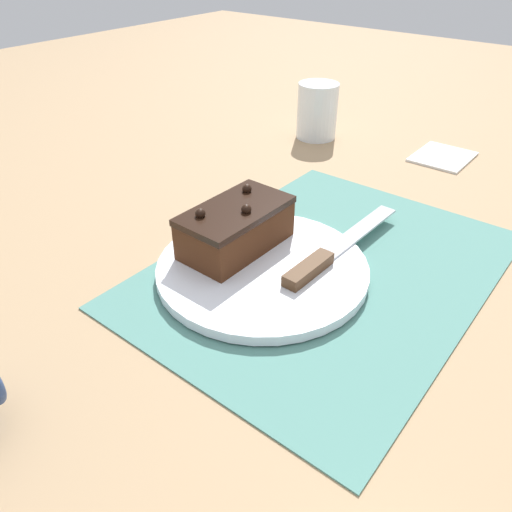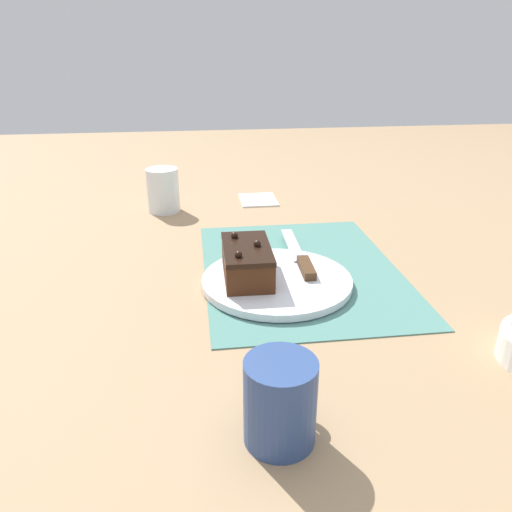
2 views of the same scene
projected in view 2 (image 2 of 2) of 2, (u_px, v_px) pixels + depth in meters
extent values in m
plane|color=#9E7F5B|center=(301.00, 270.00, 0.89)|extent=(3.00, 3.00, 0.00)
cube|color=slate|center=(301.00, 269.00, 0.89)|extent=(0.46, 0.34, 0.00)
cylinder|color=white|center=(277.00, 281.00, 0.82)|extent=(0.25, 0.25, 0.01)
cube|color=#472614|center=(247.00, 264.00, 0.82)|extent=(0.14, 0.08, 0.05)
cube|color=black|center=(247.00, 249.00, 0.80)|extent=(0.14, 0.08, 0.01)
sphere|color=black|center=(238.00, 255.00, 0.76)|extent=(0.01, 0.01, 0.01)
sphere|color=black|center=(257.00, 244.00, 0.80)|extent=(0.01, 0.01, 0.01)
sphere|color=black|center=(234.00, 236.00, 0.84)|extent=(0.01, 0.01, 0.01)
cube|color=#472D19|center=(304.00, 268.00, 0.84)|extent=(0.08, 0.02, 0.01)
cube|color=#B7BABF|center=(292.00, 245.00, 0.95)|extent=(0.16, 0.03, 0.00)
cylinder|color=white|center=(163.00, 190.00, 1.17)|extent=(0.08, 0.08, 0.10)
cylinder|color=navy|center=(280.00, 402.00, 0.49)|extent=(0.07, 0.07, 0.09)
torus|color=navy|center=(273.00, 374.00, 0.53)|extent=(0.01, 0.06, 0.06)
cube|color=white|center=(258.00, 199.00, 1.26)|extent=(0.11, 0.09, 0.01)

